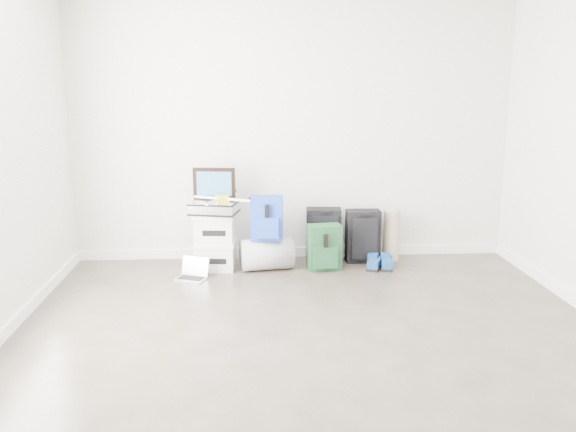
{
  "coord_description": "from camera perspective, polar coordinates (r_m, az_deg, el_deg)",
  "views": [
    {
      "loc": [
        -0.45,
        -3.76,
        1.84
      ],
      "look_at": [
        -0.09,
        1.9,
        0.57
      ],
      "focal_mm": 38.0,
      "sensor_mm": 36.0,
      "label": 1
    }
  ],
  "objects": [
    {
      "name": "drone",
      "position": [
        5.95,
        -6.19,
        1.63
      ],
      "size": [
        0.56,
        0.56,
        0.05
      ],
      "rotation": [
        0.0,
        0.0,
        0.34
      ],
      "color": "yellow",
      "rests_on": "briefcase"
    },
    {
      "name": "shoes",
      "position": [
        6.19,
        8.67,
        -4.43
      ],
      "size": [
        0.32,
        0.3,
        0.09
      ],
      "rotation": [
        0.0,
        0.0,
        -0.32
      ],
      "color": "black",
      "rests_on": "ground"
    },
    {
      "name": "ground",
      "position": [
        4.21,
        2.93,
        -13.34
      ],
      "size": [
        5.0,
        5.0,
        0.0
      ],
      "primitive_type": "plane",
      "color": "#332E25",
      "rests_on": "ground"
    },
    {
      "name": "laptop",
      "position": [
        5.88,
        -8.89,
        -5.33
      ],
      "size": [
        0.33,
        0.29,
        0.2
      ],
      "rotation": [
        0.0,
        0.0,
        -0.39
      ],
      "color": "silver",
      "rests_on": "ground"
    },
    {
      "name": "carry_on",
      "position": [
        6.33,
        7.03,
        -1.89
      ],
      "size": [
        0.35,
        0.23,
        0.54
      ],
      "rotation": [
        0.0,
        0.0,
        -0.01
      ],
      "color": "black",
      "rests_on": "ground"
    },
    {
      "name": "room_envelope",
      "position": [
        3.81,
        3.2,
        10.8
      ],
      "size": [
        4.52,
        5.02,
        2.71
      ],
      "color": "silver",
      "rests_on": "ground"
    },
    {
      "name": "boxes_stack",
      "position": [
        6.07,
        -6.84,
        -2.37
      ],
      "size": [
        0.42,
        0.36,
        0.56
      ],
      "rotation": [
        0.0,
        0.0,
        -0.09
      ],
      "color": "silver",
      "rests_on": "ground"
    },
    {
      "name": "duffel_bag",
      "position": [
        6.05,
        -1.99,
        -3.58
      ],
      "size": [
        0.55,
        0.39,
        0.31
      ],
      "primitive_type": "cylinder",
      "rotation": [
        0.0,
        1.57,
        0.16
      ],
      "color": "gray",
      "rests_on": "ground"
    },
    {
      "name": "briefcase",
      "position": [
        5.99,
        -6.92,
        0.81
      ],
      "size": [
        0.5,
        0.41,
        0.13
      ],
      "primitive_type": "cube",
      "rotation": [
        0.0,
        0.0,
        -0.22
      ],
      "color": "#B2B2B7",
      "rests_on": "boxes_stack"
    },
    {
      "name": "blue_backpack",
      "position": [
        5.93,
        -2.0,
        -0.28
      ],
      "size": [
        0.32,
        0.25,
        0.43
      ],
      "rotation": [
        0.0,
        0.0,
        -0.1
      ],
      "color": "#1945A8",
      "rests_on": "duffel_bag"
    },
    {
      "name": "green_backpack",
      "position": [
        6.05,
        3.42,
        -3.02
      ],
      "size": [
        0.34,
        0.27,
        0.45
      ],
      "rotation": [
        0.0,
        0.0,
        0.12
      ],
      "color": "#163E28",
      "rests_on": "ground"
    },
    {
      "name": "painting",
      "position": [
        6.05,
        -6.93,
        3.04
      ],
      "size": [
        0.42,
        0.08,
        0.31
      ],
      "rotation": [
        0.0,
        0.0,
        -0.13
      ],
      "color": "black",
      "rests_on": "briefcase"
    },
    {
      "name": "rolled_rug",
      "position": [
        6.45,
        9.64,
        -1.74
      ],
      "size": [
        0.17,
        0.17,
        0.53
      ],
      "primitive_type": "cylinder",
      "color": "tan",
      "rests_on": "ground"
    },
    {
      "name": "large_suitcase",
      "position": [
        6.33,
        3.35,
        -1.76
      ],
      "size": [
        0.37,
        0.26,
        0.55
      ],
      "rotation": [
        0.0,
        0.0,
        -0.09
      ],
      "color": "black",
      "rests_on": "ground"
    }
  ]
}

